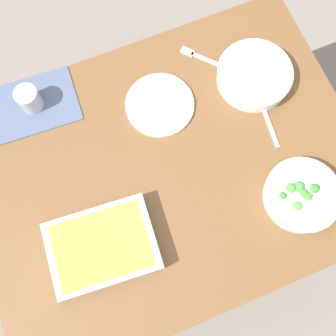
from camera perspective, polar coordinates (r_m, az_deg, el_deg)
ground_plane at (r=1.99m, az=-0.00°, el=-5.81°), size 6.00×6.00×0.00m
dining_table at (r=1.36m, az=-0.00°, el=-1.04°), size 1.20×0.90×0.74m
placemat at (r=1.41m, az=-18.09°, el=8.30°), size 0.29×0.22×0.00m
stew_bowl at (r=1.38m, az=11.81°, el=12.43°), size 0.24×0.24×0.06m
broccoli_bowl at (r=1.28m, az=17.99°, el=-3.58°), size 0.23×0.23×0.06m
baking_dish at (r=1.21m, az=-9.01°, el=-10.64°), size 0.32×0.24×0.06m
drink_cup at (r=1.38m, az=-18.55°, el=8.91°), size 0.07×0.07×0.08m
side_plate at (r=1.34m, az=-1.14°, el=8.71°), size 0.22×0.22×0.01m
spoon_by_stew at (r=1.36m, az=13.30°, el=7.25°), size 0.04×0.18×0.01m
fork_on_table at (r=1.42m, az=4.66°, el=14.92°), size 0.13×0.14×0.01m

